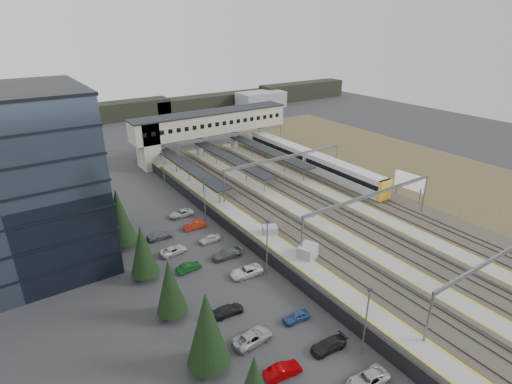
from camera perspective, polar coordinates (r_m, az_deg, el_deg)
ground at (r=64.91m, az=3.23°, el=-5.94°), size 220.00×220.00×0.00m
conifer_row at (r=50.63m, az=-14.48°, el=-9.57°), size 4.42×49.82×9.50m
car_park at (r=52.61m, az=-3.04°, el=-12.95°), size 10.70×44.67×1.29m
lampposts at (r=59.85m, az=-3.56°, el=-3.92°), size 0.50×53.25×8.07m
fence at (r=64.95m, az=-4.03°, el=-4.94°), size 0.08×90.00×2.00m
relay_cabin_near at (r=57.92m, az=7.35°, el=-8.64°), size 3.54×3.15×2.43m
relay_cabin_far at (r=63.20m, az=1.99°, el=-5.74°), size 2.73×2.54×2.00m
rail_corridor at (r=73.48m, az=6.73°, el=-2.14°), size 34.00×90.00×0.92m
canopies at (r=87.55m, az=-3.68°, el=4.80°), size 23.10×30.00×3.28m
footbridge at (r=99.48m, az=-7.83°, el=9.31°), size 40.40×6.40×11.20m
gantries at (r=71.54m, az=9.60°, el=1.95°), size 28.40×62.28×7.17m
train at (r=92.23m, az=7.75°, el=4.50°), size 3.12×43.44×3.93m
billboard at (r=80.68m, az=21.08°, el=1.30°), size 0.88×6.15×5.28m
scrub_east at (r=99.07m, az=22.72°, el=2.84°), size 34.00×120.00×0.06m
treeline_far at (r=151.80m, az=-10.88°, el=12.04°), size 170.00×19.00×7.00m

